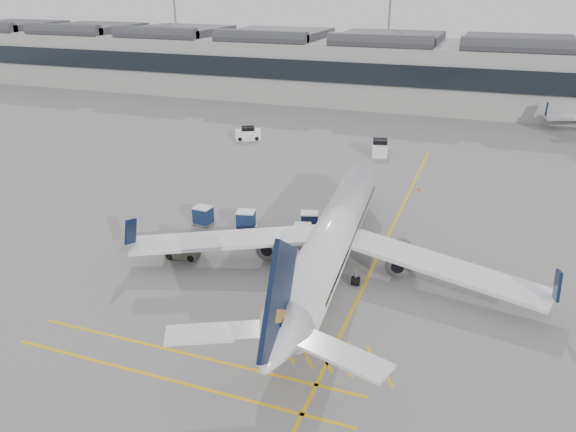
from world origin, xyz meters
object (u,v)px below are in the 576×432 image
(belt_loader, at_px, (315,257))
(pushback_tug, at_px, (183,250))
(ramp_agent_a, at_px, (326,234))
(baggage_cart_a, at_px, (309,221))
(airliner_main, at_px, (332,240))
(ramp_agent_b, at_px, (302,260))

(belt_loader, distance_m, pushback_tug, 11.02)
(ramp_agent_a, relative_size, pushback_tug, 0.62)
(belt_loader, xyz_separation_m, baggage_cart_a, (-2.44, 5.86, 0.43))
(airliner_main, xyz_separation_m, baggage_cart_a, (-4.08, 6.91, -1.81))
(ramp_agent_a, distance_m, ramp_agent_b, 5.46)
(airliner_main, distance_m, ramp_agent_b, 2.92)
(pushback_tug, bearing_deg, baggage_cart_a, 37.88)
(airliner_main, height_order, pushback_tug, airliner_main)
(belt_loader, bearing_deg, pushback_tug, -177.42)
(airliner_main, relative_size, ramp_agent_a, 20.23)
(airliner_main, relative_size, ramp_agent_b, 18.73)
(pushback_tug, bearing_deg, belt_loader, 6.16)
(airliner_main, bearing_deg, baggage_cart_a, 116.18)
(belt_loader, xyz_separation_m, ramp_agent_b, (-0.55, -1.71, 0.42))
(ramp_agent_b, distance_m, pushback_tug, 10.17)
(baggage_cart_a, distance_m, ramp_agent_b, 7.80)
(ramp_agent_b, bearing_deg, belt_loader, -103.70)
(airliner_main, bearing_deg, ramp_agent_b, -167.75)
(belt_loader, relative_size, ramp_agent_a, 2.57)
(ramp_agent_b, bearing_deg, ramp_agent_a, -88.91)
(ramp_agent_a, xyz_separation_m, ramp_agent_b, (-0.28, -5.46, 0.07))
(ramp_agent_a, relative_size, ramp_agent_b, 0.93)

